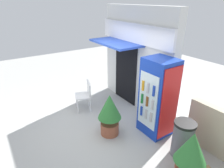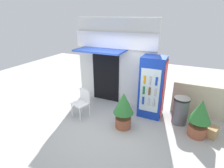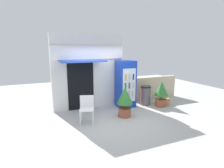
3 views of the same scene
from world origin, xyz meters
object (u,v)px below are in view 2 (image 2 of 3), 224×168
at_px(drink_cooler, 152,87).
at_px(cardboard_box, 209,130).
at_px(potted_plant_near_shop, 123,108).
at_px(trash_bin, 180,111).
at_px(plastic_chair, 82,101).
at_px(potted_plant_curbside, 200,116).

height_order(drink_cooler, cardboard_box, drink_cooler).
xyz_separation_m(potted_plant_near_shop, cardboard_box, (2.27, 0.61, -0.49)).
xyz_separation_m(trash_bin, cardboard_box, (0.79, -0.30, -0.28)).
height_order(drink_cooler, plastic_chair, drink_cooler).
bearing_deg(potted_plant_curbside, trash_bin, 137.12).
distance_m(drink_cooler, trash_bin, 1.07).
height_order(plastic_chair, potted_plant_near_shop, potted_plant_near_shop).
distance_m(drink_cooler, potted_plant_near_shop, 1.21).
distance_m(potted_plant_near_shop, potted_plant_curbside, 2.02).
height_order(potted_plant_curbside, trash_bin, potted_plant_curbside).
height_order(trash_bin, cardboard_box, trash_bin).
xyz_separation_m(drink_cooler, potted_plant_near_shop, (-0.56, -1.02, -0.34)).
height_order(plastic_chair, cardboard_box, plastic_chair).
bearing_deg(potted_plant_near_shop, plastic_chair, 178.49).
distance_m(drink_cooler, cardboard_box, 1.94).
height_order(drink_cooler, potted_plant_curbside, drink_cooler).
relative_size(plastic_chair, potted_plant_near_shop, 0.82).
xyz_separation_m(potted_plant_near_shop, potted_plant_curbside, (1.96, 0.45, -0.02)).
height_order(potted_plant_near_shop, trash_bin, potted_plant_near_shop).
bearing_deg(cardboard_box, trash_bin, 159.44).
bearing_deg(drink_cooler, trash_bin, -7.38).
bearing_deg(cardboard_box, plastic_chair, -171.13).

